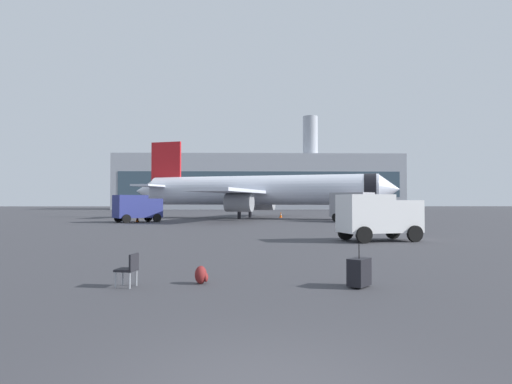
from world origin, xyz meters
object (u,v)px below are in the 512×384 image
object	(u,v)px
fuel_truck	(358,206)
rolling_suitcase	(359,272)
service_truck	(137,207)
cargo_van	(378,215)
safety_cone_mid	(281,215)
safety_cone_outer	(137,219)
safety_cone_near	(400,218)
safety_cone_far	(357,224)
gate_chair	(129,268)
airplane_at_gate	(258,191)
traveller_backpack	(201,275)

from	to	relation	value
fuel_truck	rolling_suitcase	distance (m)	37.04
service_truck	cargo_van	distance (m)	29.42
safety_cone_mid	safety_cone_outer	xyz separation A→B (m)	(-16.54, -11.78, -0.06)
service_truck	safety_cone_near	xyz separation A→B (m)	(29.23, 2.79, -1.31)
service_truck	rolling_suitcase	xyz separation A→B (m)	(14.52, -35.39, -1.22)
cargo_van	safety_cone_far	world-z (taller)	cargo_van
fuel_truck	gate_chair	xyz separation A→B (m)	(-15.22, -35.67, -1.27)
airplane_at_gate	cargo_van	bearing A→B (deg)	-79.80
rolling_suitcase	fuel_truck	bearing A→B (deg)	75.46
cargo_van	traveller_backpack	xyz separation A→B (m)	(-8.58, -12.36, -1.22)
safety_cone_near	safety_cone_far	bearing A→B (deg)	-120.71
safety_cone_near	cargo_van	bearing A→B (deg)	-112.06
cargo_van	safety_cone_far	xyz separation A→B (m)	(1.55, 10.64, -1.07)
safety_cone_outer	rolling_suitcase	bearing A→B (deg)	-67.90
service_truck	cargo_van	xyz separation A→B (m)	(19.00, -22.47, -0.16)
safety_cone_near	safety_cone_outer	xyz separation A→B (m)	(-29.41, -1.99, 0.04)
service_truck	safety_cone_outer	size ratio (longest dim) A/B	7.54
service_truck	fuel_truck	size ratio (longest dim) A/B	0.86
safety_cone_near	rolling_suitcase	world-z (taller)	rolling_suitcase
cargo_van	safety_cone_mid	bearing A→B (deg)	94.30
safety_cone_far	safety_cone_mid	bearing A→B (deg)	99.73
fuel_truck	safety_cone_far	bearing A→B (deg)	-104.90
safety_cone_outer	rolling_suitcase	distance (m)	39.06
safety_cone_outer	gate_chair	xyz separation A→B (m)	(8.77, -36.03, 0.16)
airplane_at_gate	fuel_truck	size ratio (longest dim) A/B	5.80
cargo_van	fuel_truck	bearing A→B (deg)	78.13
airplane_at_gate	safety_cone_mid	world-z (taller)	airplane_at_gate
airplane_at_gate	service_truck	xyz separation A→B (m)	(-13.16, -9.98, -2.05)
airplane_at_gate	safety_cone_outer	size ratio (longest dim) A/B	51.08
traveller_backpack	fuel_truck	bearing A→B (deg)	69.20
service_truck	safety_cone_near	world-z (taller)	service_truck
service_truck	cargo_van	world-z (taller)	service_truck
service_truck	traveller_backpack	world-z (taller)	service_truck
safety_cone_mid	traveller_backpack	xyz separation A→B (m)	(-5.95, -47.41, -0.16)
safety_cone_mid	safety_cone_near	bearing A→B (deg)	-37.27
safety_cone_outer	safety_cone_far	bearing A→B (deg)	-31.36
airplane_at_gate	safety_cone_outer	bearing A→B (deg)	-145.46
fuel_truck	cargo_van	bearing A→B (deg)	-101.87
service_truck	safety_cone_near	bearing A→B (deg)	5.45
fuel_truck	safety_cone_near	xyz separation A→B (m)	(5.42, 2.34, -1.47)
safety_cone_mid	safety_cone_far	distance (m)	24.77
fuel_truck	safety_cone_far	world-z (taller)	fuel_truck
cargo_van	gate_chair	size ratio (longest dim) A/B	5.53
traveller_backpack	gate_chair	xyz separation A→B (m)	(-1.82, -0.40, 0.27)
safety_cone_far	traveller_backpack	xyz separation A→B (m)	(-10.13, -23.00, -0.15)
safety_cone_outer	traveller_backpack	distance (m)	37.17
service_truck	safety_cone_mid	world-z (taller)	service_truck
cargo_van	gate_chair	bearing A→B (deg)	-129.18
fuel_truck	rolling_suitcase	xyz separation A→B (m)	(-9.30, -35.83, -1.38)
cargo_van	safety_cone_near	xyz separation A→B (m)	(10.23, 25.26, -1.15)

